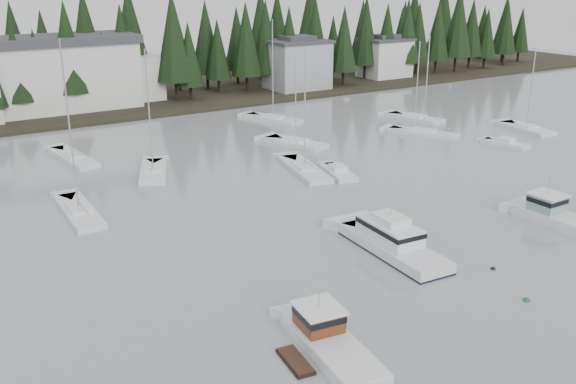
# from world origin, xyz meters

# --- Properties ---
(ground) EXTENTS (260.00, 260.00, 0.00)m
(ground) POSITION_xyz_m (0.00, 0.00, 0.00)
(ground) COLOR gray
(ground) RESTS_ON ground
(far_shore_land) EXTENTS (240.00, 54.00, 1.00)m
(far_shore_land) POSITION_xyz_m (0.00, 97.00, 0.00)
(far_shore_land) COLOR black
(far_shore_land) RESTS_ON ground
(conifer_treeline) EXTENTS (200.00, 22.00, 20.00)m
(conifer_treeline) POSITION_xyz_m (0.00, 86.00, 0.00)
(conifer_treeline) COLOR black
(conifer_treeline) RESTS_ON ground
(house_east_a) EXTENTS (10.60, 8.48, 9.25)m
(house_east_a) POSITION_xyz_m (36.00, 78.00, 4.90)
(house_east_a) COLOR #999EA0
(house_east_a) RESTS_ON ground
(house_east_b) EXTENTS (9.54, 7.42, 8.25)m
(house_east_b) POSITION_xyz_m (58.00, 80.00, 4.40)
(house_east_b) COLOR silver
(house_east_b) RESTS_ON ground
(harbor_inn) EXTENTS (29.50, 11.50, 10.90)m
(harbor_inn) POSITION_xyz_m (-2.96, 82.34, 5.78)
(harbor_inn) COLOR silver
(harbor_inn) RESTS_ON ground
(lobster_boat_brown) EXTENTS (4.91, 8.54, 4.08)m
(lobster_boat_brown) POSITION_xyz_m (-8.04, 7.29, 0.46)
(lobster_boat_brown) COLOR silver
(lobster_boat_brown) RESTS_ON ground
(cabin_cruiser_center) EXTENTS (3.94, 10.61, 4.48)m
(cabin_cruiser_center) POSITION_xyz_m (4.01, 15.62, 0.67)
(cabin_cruiser_center) COLOR silver
(cabin_cruiser_center) RESTS_ON ground
(lobster_boat_teal) EXTENTS (2.94, 8.29, 4.56)m
(lobster_boat_teal) POSITION_xyz_m (19.77, 12.46, 0.54)
(lobster_boat_teal) COLOR silver
(lobster_boat_teal) RESTS_ON ground
(sailboat_0) EXTENTS (5.39, 9.58, 14.71)m
(sailboat_0) POSITION_xyz_m (20.02, 59.77, 0.09)
(sailboat_0) COLOR silver
(sailboat_0) RESTS_ON ground
(sailboat_1) EXTENTS (3.60, 10.56, 14.09)m
(sailboat_1) POSITION_xyz_m (-9.85, 54.63, 0.08)
(sailboat_1) COLOR silver
(sailboat_1) RESTS_ON ground
(sailboat_2) EXTENTS (5.33, 8.95, 11.06)m
(sailboat_2) POSITION_xyz_m (15.30, 46.58, 0.05)
(sailboat_2) COLOR silver
(sailboat_2) RESTS_ON ground
(sailboat_3) EXTENTS (2.85, 9.88, 14.96)m
(sailboat_3) POSITION_xyz_m (-14.03, 36.63, 0.09)
(sailboat_3) COLOR silver
(sailboat_3) RESTS_ON ground
(sailboat_4) EXTENTS (4.59, 8.99, 11.69)m
(sailboat_4) POSITION_xyz_m (37.69, 49.20, 0.06)
(sailboat_4) COLOR silver
(sailboat_4) RESTS_ON ground
(sailboat_6) EXTENTS (4.88, 10.46, 13.78)m
(sailboat_6) POSITION_xyz_m (10.02, 36.68, 0.07)
(sailboat_6) COLOR silver
(sailboat_6) RESTS_ON ground
(sailboat_8) EXTENTS (5.78, 8.83, 13.63)m
(sailboat_8) POSITION_xyz_m (-4.05, 44.56, 0.08)
(sailboat_8) COLOR silver
(sailboat_8) RESTS_ON ground
(sailboat_9) EXTENTS (6.09, 9.56, 13.30)m
(sailboat_9) POSITION_xyz_m (32.30, 41.86, 0.07)
(sailboat_9) COLOR silver
(sailboat_9) RESTS_ON ground
(sailboat_11) EXTENTS (4.01, 8.52, 11.27)m
(sailboat_11) POSITION_xyz_m (45.94, 36.29, 0.06)
(sailboat_11) COLOR silver
(sailboat_11) RESTS_ON ground
(runabout_1) EXTENTS (3.71, 6.49, 1.42)m
(runabout_1) POSITION_xyz_m (12.35, 33.74, 0.13)
(runabout_1) COLOR silver
(runabout_1) RESTS_ON ground
(runabout_2) EXTENTS (3.14, 5.96, 1.42)m
(runabout_2) POSITION_xyz_m (36.92, 32.25, 0.13)
(runabout_2) COLOR silver
(runabout_2) RESTS_ON ground
(mooring_buoy_green) EXTENTS (0.47, 0.47, 0.47)m
(mooring_buoy_green) POSITION_xyz_m (6.33, 5.01, 0.00)
(mooring_buoy_green) COLOR #145933
(mooring_buoy_green) RESTS_ON ground
(mooring_buoy_dark) EXTENTS (0.38, 0.38, 0.38)m
(mooring_buoy_dark) POSITION_xyz_m (8.21, 9.38, 0.00)
(mooring_buoy_dark) COLOR black
(mooring_buoy_dark) RESTS_ON ground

